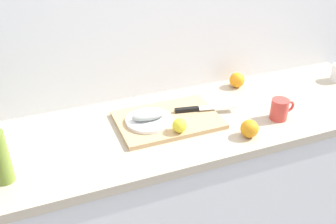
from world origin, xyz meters
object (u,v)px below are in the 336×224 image
chef_knife (198,109)px  orange_0 (237,80)px  cutting_board (168,120)px  coffee_mug_1 (280,109)px  lemon_0 (179,125)px  fish_fillet (149,115)px  white_plate (149,120)px

chef_knife → orange_0: (0.31, 0.18, 0.01)m
cutting_board → coffee_mug_1: 0.50m
cutting_board → lemon_0: bearing=-88.5°
cutting_board → chef_knife: 0.15m
fish_fillet → lemon_0: lemon_0 is taller
fish_fillet → chef_knife: bearing=2.6°
white_plate → lemon_0: 0.15m
orange_0 → cutting_board: bearing=-157.5°
fish_fillet → coffee_mug_1: coffee_mug_1 is taller
white_plate → fish_fillet: fish_fillet is taller
orange_0 → coffee_mug_1: bearing=-88.1°
fish_fillet → coffee_mug_1: size_ratio=1.29×
coffee_mug_1 → chef_knife: bearing=152.3°
chef_knife → orange_0: 0.36m
chef_knife → coffee_mug_1: size_ratio=2.49×
white_plate → chef_knife: (0.24, 0.01, 0.00)m
fish_fillet → lemon_0: (0.09, -0.12, -0.00)m
fish_fillet → coffee_mug_1: 0.58m
chef_knife → coffee_mug_1: coffee_mug_1 is taller
white_plate → chef_knife: size_ratio=0.69×
white_plate → orange_0: 0.58m
white_plate → lemon_0: lemon_0 is taller
orange_0 → fish_fillet: bearing=-160.8°
cutting_board → white_plate: white_plate is taller
white_plate → fish_fillet: (0.00, 0.00, 0.03)m
cutting_board → lemon_0: (0.00, -0.12, 0.04)m
chef_knife → coffee_mug_1: (0.32, -0.17, 0.02)m
white_plate → chef_knife: chef_knife is taller
lemon_0 → orange_0: bearing=34.2°
cutting_board → white_plate: size_ratio=2.20×
fish_fillet → chef_knife: fish_fillet is taller
white_plate → fish_fillet: 0.03m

